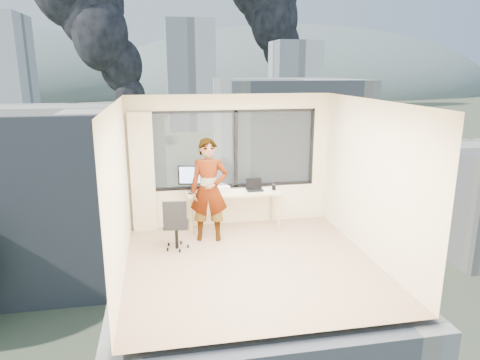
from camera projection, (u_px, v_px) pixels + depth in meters
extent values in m
cube|color=tan|center=(251.00, 264.00, 7.04)|extent=(4.00, 4.00, 0.01)
cube|color=white|center=(252.00, 102.00, 6.40)|extent=(4.00, 4.00, 0.01)
cube|color=#F9E9C1|center=(290.00, 233.00, 4.82)|extent=(4.00, 0.01, 2.60)
cube|color=#F9E9C1|center=(119.00, 193.00, 6.36)|extent=(0.01, 4.00, 2.60)
cube|color=#F9E9C1|center=(372.00, 181.00, 7.08)|extent=(0.01, 4.00, 2.60)
cube|color=beige|center=(143.00, 173.00, 8.24)|extent=(0.45, 0.14, 2.30)
cube|color=tan|center=(234.00, 210.00, 8.53)|extent=(1.80, 0.60, 0.75)
imported|color=#2D2D33|center=(209.00, 190.00, 7.84)|extent=(0.75, 0.56, 1.88)
cube|color=white|center=(219.00, 188.00, 8.57)|extent=(0.42, 0.38, 0.08)
cube|color=black|center=(204.00, 194.00, 8.28)|extent=(0.13, 0.07, 0.01)
cylinder|color=black|center=(274.00, 187.00, 8.55)|extent=(0.10, 0.10, 0.10)
ellipsoid|color=#0D4F52|center=(253.00, 183.00, 8.69)|extent=(0.30, 0.22, 0.21)
cube|color=#515B3D|center=(164.00, 130.00, 124.76)|extent=(400.00, 400.00, 0.04)
cube|color=#EFE1C8|center=(68.00, 194.00, 35.74)|extent=(16.00, 12.00, 14.00)
cube|color=silver|center=(286.00, 155.00, 46.85)|extent=(14.00, 13.00, 16.00)
cube|color=silver|center=(190.00, 76.00, 122.44)|extent=(13.00, 13.00, 30.00)
cube|color=silver|center=(294.00, 81.00, 148.56)|extent=(15.00, 15.00, 26.00)
ellipsoid|color=slate|center=(292.00, 91.00, 332.93)|extent=(300.00, 220.00, 96.00)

